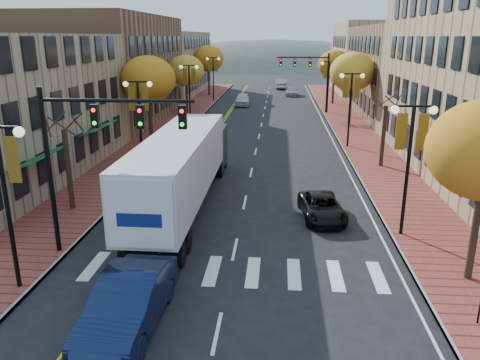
# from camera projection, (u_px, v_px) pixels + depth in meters

# --- Properties ---
(ground) EXTENTS (200.00, 200.00, 0.00)m
(ground) POSITION_uv_depth(u_px,v_px,m) (224.00, 299.00, 16.46)
(ground) COLOR black
(ground) RESTS_ON ground
(sidewalk_left) EXTENTS (4.00, 85.00, 0.15)m
(sidewalk_left) POSITION_uv_depth(u_px,v_px,m) (174.00, 125.00, 48.10)
(sidewalk_left) COLOR brown
(sidewalk_left) RESTS_ON ground
(sidewalk_right) EXTENTS (4.00, 85.00, 0.15)m
(sidewalk_right) POSITION_uv_depth(u_px,v_px,m) (351.00, 128.00, 46.68)
(sidewalk_right) COLOR brown
(sidewalk_right) RESTS_ON ground
(building_left_mid) EXTENTS (12.00, 24.00, 11.00)m
(building_left_mid) POSITION_uv_depth(u_px,v_px,m) (106.00, 69.00, 50.46)
(building_left_mid) COLOR brown
(building_left_mid) RESTS_ON ground
(building_left_far) EXTENTS (12.00, 26.00, 9.50)m
(building_left_far) POSITION_uv_depth(u_px,v_px,m) (162.00, 63.00, 74.50)
(building_left_far) COLOR #9E8966
(building_left_far) RESTS_ON ground
(building_right_mid) EXTENTS (15.00, 24.00, 10.00)m
(building_right_mid) POSITION_uv_depth(u_px,v_px,m) (426.00, 71.00, 53.54)
(building_right_mid) COLOR brown
(building_right_mid) RESTS_ON ground
(building_right_far) EXTENTS (15.00, 20.00, 11.00)m
(building_right_far) POSITION_uv_depth(u_px,v_px,m) (385.00, 58.00, 74.34)
(building_right_far) COLOR #9E8966
(building_right_far) RESTS_ON ground
(tree_left_a) EXTENTS (0.28, 0.28, 4.20)m
(tree_left_a) POSITION_uv_depth(u_px,v_px,m) (68.00, 170.00, 24.12)
(tree_left_a) COLOR #382619
(tree_left_a) RESTS_ON sidewalk_left
(tree_left_b) EXTENTS (4.48, 4.48, 7.21)m
(tree_left_b) POSITION_uv_depth(u_px,v_px,m) (148.00, 79.00, 38.42)
(tree_left_b) COLOR #382619
(tree_left_b) RESTS_ON sidewalk_left
(tree_left_c) EXTENTS (4.16, 4.16, 6.69)m
(tree_left_c) POSITION_uv_depth(u_px,v_px,m) (186.00, 71.00, 53.78)
(tree_left_c) COLOR #382619
(tree_left_c) RESTS_ON sidewalk_left
(tree_left_d) EXTENTS (4.61, 4.61, 7.42)m
(tree_left_d) POSITION_uv_depth(u_px,v_px,m) (209.00, 59.00, 70.76)
(tree_left_d) COLOR #382619
(tree_left_d) RESTS_ON sidewalk_left
(tree_right_b) EXTENTS (0.28, 0.28, 4.20)m
(tree_right_b) POSITION_uv_depth(u_px,v_px,m) (383.00, 136.00, 32.23)
(tree_right_b) COLOR #382619
(tree_right_b) RESTS_ON sidewalk_right
(tree_right_c) EXTENTS (4.48, 4.48, 7.21)m
(tree_right_c) POSITION_uv_depth(u_px,v_px,m) (352.00, 72.00, 46.53)
(tree_right_c) COLOR #382619
(tree_right_c) RESTS_ON sidewalk_right
(tree_right_d) EXTENTS (4.35, 4.35, 7.00)m
(tree_right_d) POSITION_uv_depth(u_px,v_px,m) (335.00, 64.00, 61.82)
(tree_right_d) COLOR #382619
(tree_right_d) RESTS_ON sidewalk_right
(lamp_left_a) EXTENTS (1.96, 0.36, 6.05)m
(lamp_left_a) POSITION_uv_depth(u_px,v_px,m) (3.00, 177.00, 15.78)
(lamp_left_a) COLOR black
(lamp_left_a) RESTS_ON ground
(lamp_left_b) EXTENTS (1.96, 0.36, 6.05)m
(lamp_left_b) POSITION_uv_depth(u_px,v_px,m) (139.00, 108.00, 31.02)
(lamp_left_b) COLOR black
(lamp_left_b) RESTS_ON ground
(lamp_left_c) EXTENTS (1.96, 0.36, 6.05)m
(lamp_left_c) POSITION_uv_depth(u_px,v_px,m) (189.00, 82.00, 48.17)
(lamp_left_c) COLOR black
(lamp_left_c) RESTS_ON ground
(lamp_left_d) EXTENTS (1.96, 0.36, 6.05)m
(lamp_left_d) POSITION_uv_depth(u_px,v_px,m) (213.00, 70.00, 65.31)
(lamp_left_d) COLOR black
(lamp_left_d) RESTS_ON ground
(lamp_right_a) EXTENTS (1.96, 0.36, 6.05)m
(lamp_right_a) POSITION_uv_depth(u_px,v_px,m) (410.00, 146.00, 20.32)
(lamp_right_a) COLOR black
(lamp_right_a) RESTS_ON ground
(lamp_right_b) EXTENTS (1.96, 0.36, 6.05)m
(lamp_right_b) POSITION_uv_depth(u_px,v_px,m) (351.00, 96.00, 37.46)
(lamp_right_b) COLOR black
(lamp_right_b) RESTS_ON ground
(lamp_right_c) EXTENTS (1.96, 0.36, 6.05)m
(lamp_right_c) POSITION_uv_depth(u_px,v_px,m) (329.00, 77.00, 54.61)
(lamp_right_c) COLOR black
(lamp_right_c) RESTS_ON ground
(traffic_mast_near) EXTENTS (6.10, 0.35, 7.00)m
(traffic_mast_near) POSITION_uv_depth(u_px,v_px,m) (93.00, 141.00, 18.29)
(traffic_mast_near) COLOR black
(traffic_mast_near) RESTS_ON ground
(traffic_mast_far) EXTENTS (6.10, 0.34, 7.00)m
(traffic_mast_far) POSITION_uv_depth(u_px,v_px,m) (311.00, 71.00, 54.58)
(traffic_mast_far) COLOR black
(traffic_mast_far) RESTS_ON ground
(semi_truck) EXTENTS (2.77, 16.70, 4.17)m
(semi_truck) POSITION_uv_depth(u_px,v_px,m) (185.00, 163.00, 24.62)
(semi_truck) COLOR black
(semi_truck) RESTS_ON ground
(navy_sedan) EXTENTS (2.02, 5.38, 1.76)m
(navy_sedan) POSITION_uv_depth(u_px,v_px,m) (128.00, 303.00, 14.58)
(navy_sedan) COLOR #0E1738
(navy_sedan) RESTS_ON ground
(black_suv) EXTENTS (2.42, 4.45, 1.18)m
(black_suv) POSITION_uv_depth(u_px,v_px,m) (322.00, 207.00, 23.58)
(black_suv) COLOR black
(black_suv) RESTS_ON ground
(car_far_white) EXTENTS (2.00, 4.74, 1.60)m
(car_far_white) POSITION_uv_depth(u_px,v_px,m) (242.00, 100.00, 62.06)
(car_far_white) COLOR silver
(car_far_white) RESTS_ON ground
(car_far_silver) EXTENTS (1.98, 4.58, 1.31)m
(car_far_silver) POSITION_uv_depth(u_px,v_px,m) (292.00, 91.00, 72.55)
(car_far_silver) COLOR #9D9DA4
(car_far_silver) RESTS_ON ground
(car_far_oncoming) EXTENTS (1.86, 4.91, 1.60)m
(car_far_oncoming) POSITION_uv_depth(u_px,v_px,m) (281.00, 84.00, 81.95)
(car_far_oncoming) COLOR #ABABB3
(car_far_oncoming) RESTS_ON ground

